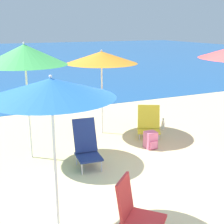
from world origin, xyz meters
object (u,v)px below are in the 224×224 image
at_px(beach_umbrella_green, 25,55).
at_px(backpack_pink, 151,140).
at_px(beach_umbrella_blue, 51,88).
at_px(water_bottle, 163,125).
at_px(beach_chair_red, 135,209).
at_px(beach_chair_yellow, 149,123).
at_px(beach_umbrella_orange, 102,58).
at_px(beach_chair_navy, 87,145).

distance_m(beach_umbrella_green, backpack_pink, 3.11).
height_order(beach_umbrella_blue, water_bottle, beach_umbrella_blue).
height_order(beach_umbrella_green, beach_chair_red, beach_umbrella_green).
bearing_deg(beach_chair_yellow, beach_umbrella_green, -150.52).
height_order(beach_umbrella_orange, beach_umbrella_blue, beach_umbrella_orange).
relative_size(beach_umbrella_green, beach_chair_yellow, 3.10).
bearing_deg(backpack_pink, beach_chair_navy, -171.99).
relative_size(beach_umbrella_orange, beach_chair_navy, 2.33).
distance_m(beach_umbrella_green, water_bottle, 3.90).
bearing_deg(water_bottle, beach_umbrella_orange, 164.14).
bearing_deg(beach_umbrella_green, backpack_pink, -13.74).
relative_size(beach_chair_yellow, beach_chair_red, 0.97).
relative_size(beach_chair_yellow, backpack_pink, 1.98).
distance_m(beach_umbrella_blue, water_bottle, 4.81).
relative_size(beach_umbrella_orange, water_bottle, 6.96).
bearing_deg(beach_chair_red, beach_umbrella_blue, 103.90).
bearing_deg(beach_umbrella_orange, beach_chair_red, -107.39).
xyz_separation_m(beach_umbrella_orange, beach_chair_navy, (-0.99, -1.58, -1.44)).
bearing_deg(beach_umbrella_orange, beach_chair_navy, -122.25).
distance_m(backpack_pink, water_bottle, 1.33).
bearing_deg(beach_chair_yellow, beach_umbrella_orange, 170.45).
xyz_separation_m(beach_umbrella_orange, backpack_pink, (0.55, -1.36, -1.66)).
relative_size(beach_chair_yellow, water_bottle, 2.52).
bearing_deg(beach_umbrella_green, water_bottle, 5.75).
xyz_separation_m(beach_umbrella_blue, beach_chair_yellow, (2.91, 2.52, -1.52)).
bearing_deg(beach_umbrella_orange, water_bottle, -15.86).
relative_size(beach_umbrella_orange, beach_umbrella_green, 0.89).
bearing_deg(water_bottle, beach_chair_red, -128.83).
distance_m(beach_chair_yellow, water_bottle, 0.69).
distance_m(beach_umbrella_orange, beach_umbrella_green, 2.03).
height_order(beach_umbrella_orange, beach_chair_yellow, beach_umbrella_orange).
xyz_separation_m(beach_umbrella_orange, beach_umbrella_blue, (-2.01, -3.22, 0.02)).
xyz_separation_m(beach_chair_red, water_bottle, (2.68, 3.33, -0.25)).
bearing_deg(beach_umbrella_orange, backpack_pink, -67.93).
height_order(beach_chair_navy, backpack_pink, beach_chair_navy).
xyz_separation_m(beach_chair_yellow, beach_chair_navy, (-1.90, -0.88, 0.07)).
bearing_deg(backpack_pink, beach_chair_yellow, 61.92).
height_order(beach_umbrella_orange, beach_chair_red, beach_umbrella_orange).
bearing_deg(water_bottle, beach_chair_yellow, -155.74).
bearing_deg(beach_umbrella_blue, backpack_pink, 35.98).
distance_m(beach_chair_navy, water_bottle, 2.76).
xyz_separation_m(beach_umbrella_green, beach_umbrella_blue, (-0.14, -2.45, -0.18)).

